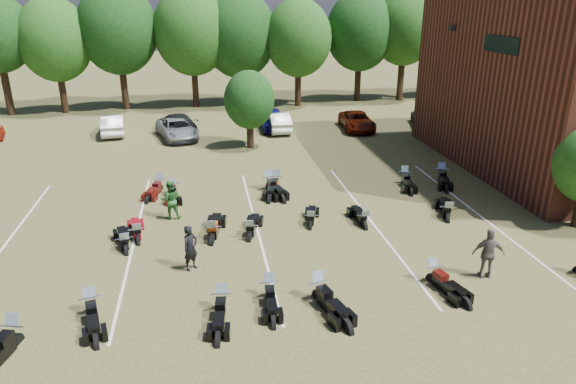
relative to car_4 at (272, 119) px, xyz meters
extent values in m
plane|color=brown|center=(-0.08, -20.08, -0.74)|extent=(160.00, 160.00, 0.00)
imported|color=#BBBABF|center=(-11.33, 0.41, -0.04)|extent=(2.00, 4.42, 1.41)
imported|color=gray|center=(-6.82, -1.50, -0.08)|extent=(3.33, 5.12, 1.31)
imported|color=black|center=(-6.88, 0.14, -0.05)|extent=(3.40, 5.14, 1.38)
imported|color=#0C0C57|center=(0.00, 0.00, 0.00)|extent=(1.82, 4.37, 1.48)
imported|color=silver|center=(0.35, -0.62, -0.06)|extent=(1.46, 4.15, 1.36)
imported|color=#531104|center=(6.09, -1.18, -0.10)|extent=(2.49, 4.74, 1.27)
imported|color=#3F3E44|center=(11.54, -1.25, -0.02)|extent=(3.27, 5.33, 1.44)
imported|color=black|center=(-5.78, -20.05, 0.10)|extent=(0.73, 0.71, 1.69)
imported|color=#246125|center=(-6.68, -15.31, 0.13)|extent=(0.87, 0.69, 1.75)
imported|color=#5C544E|center=(4.35, -22.34, 0.17)|extent=(1.15, 0.74, 1.82)
cube|color=black|center=(9.27, -8.08, 6.76)|extent=(0.30, 0.40, 0.30)
cube|color=black|center=(9.39, -13.08, 6.26)|extent=(0.06, 3.00, 0.80)
cylinder|color=black|center=(-21.08, 8.92, 1.30)|extent=(0.58, 0.58, 4.08)
cylinder|color=black|center=(-16.08, 8.92, 1.30)|extent=(0.58, 0.58, 4.08)
ellipsoid|color=#1E4C19|center=(-16.08, 8.92, 5.59)|extent=(6.00, 6.00, 6.90)
cylinder|color=black|center=(-11.08, 8.92, 1.30)|extent=(0.57, 0.58, 4.08)
ellipsoid|color=#1E4C19|center=(-11.08, 8.92, 5.59)|extent=(6.00, 6.00, 6.90)
cylinder|color=black|center=(-6.08, 8.92, 1.30)|extent=(0.57, 0.58, 4.08)
ellipsoid|color=#1E4C19|center=(-6.08, 8.92, 5.59)|extent=(6.00, 6.00, 6.90)
cylinder|color=black|center=(-1.08, 8.92, 1.30)|extent=(0.58, 0.58, 4.08)
ellipsoid|color=#1E4C19|center=(-1.08, 8.92, 5.59)|extent=(6.00, 6.00, 6.90)
cylinder|color=black|center=(3.92, 8.92, 1.30)|extent=(0.57, 0.58, 4.08)
ellipsoid|color=#1E4C19|center=(3.92, 8.92, 5.59)|extent=(6.00, 6.00, 6.90)
cylinder|color=black|center=(8.92, 8.92, 1.30)|extent=(0.57, 0.58, 4.08)
ellipsoid|color=#1E4C19|center=(8.92, 8.92, 5.59)|extent=(6.00, 6.00, 6.90)
cylinder|color=black|center=(13.92, 8.92, 1.30)|extent=(0.57, 0.58, 4.08)
ellipsoid|color=#1E4C19|center=(13.92, 8.92, 5.59)|extent=(6.00, 6.00, 6.90)
cylinder|color=black|center=(18.92, 8.92, 1.30)|extent=(0.58, 0.58, 4.08)
ellipsoid|color=#1E4C19|center=(18.92, 8.92, 5.59)|extent=(6.00, 6.00, 6.90)
cylinder|color=black|center=(23.92, 8.92, 1.30)|extent=(0.58, 0.58, 4.08)
ellipsoid|color=#1E4C19|center=(23.92, 8.92, 5.59)|extent=(6.00, 6.00, 6.90)
cylinder|color=black|center=(-2.08, -4.58, 0.21)|extent=(0.24, 0.24, 1.90)
sphere|color=#1E4C19|center=(-2.08, -4.58, 2.36)|extent=(3.20, 3.20, 3.20)
cube|color=silver|center=(-13.08, -17.08, -0.73)|extent=(0.10, 14.00, 0.01)
cube|color=silver|center=(-8.08, -17.08, -0.73)|extent=(0.10, 14.00, 0.01)
cube|color=silver|center=(-3.08, -17.08, -0.73)|extent=(0.10, 14.00, 0.01)
cube|color=silver|center=(1.92, -17.08, -0.73)|extent=(0.10, 14.00, 0.01)
cube|color=silver|center=(6.92, -17.08, -0.73)|extent=(0.10, 14.00, 0.01)
camera|label=1|loc=(-5.12, -36.67, 8.48)|focal=32.00mm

